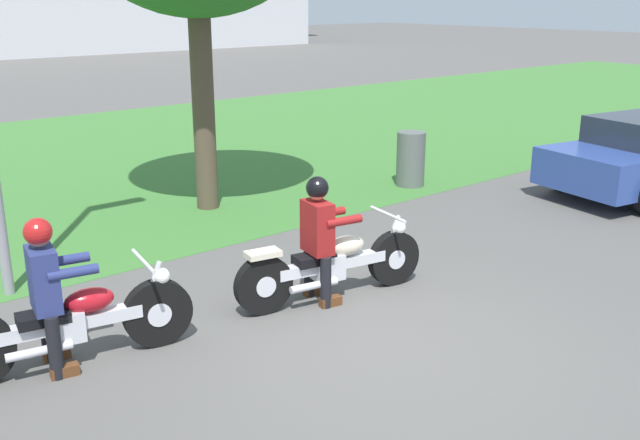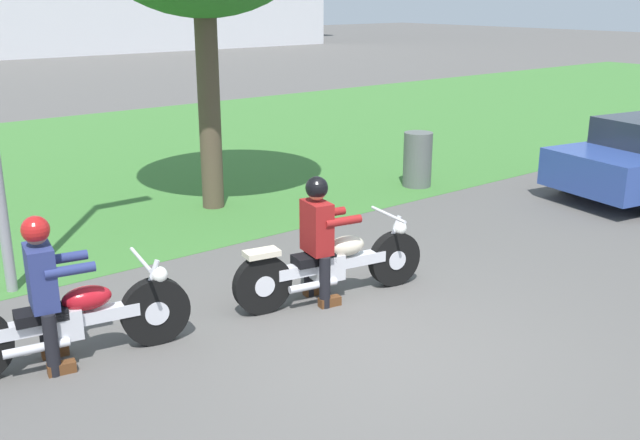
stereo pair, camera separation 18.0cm
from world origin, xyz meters
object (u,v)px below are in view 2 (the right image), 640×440
at_px(motorcycle_lead, 332,265).
at_px(motorcycle_follow, 69,321).
at_px(rider_lead, 318,230).
at_px(rider_follow, 44,280).
at_px(trash_can, 418,159).

distance_m(motorcycle_lead, motorcycle_follow, 2.79).
height_order(rider_lead, rider_follow, rider_follow).
distance_m(motorcycle_lead, trash_can, 5.15).
relative_size(motorcycle_follow, trash_can, 2.35).
bearing_deg(rider_follow, motorcycle_follow, -0.80).
height_order(motorcycle_lead, motorcycle_follow, motorcycle_follow).
height_order(rider_follow, trash_can, rider_follow).
bearing_deg(rider_lead, motorcycle_follow, -176.46).
bearing_deg(motorcycle_lead, rider_lead, 179.17).
distance_m(rider_lead, rider_follow, 2.79).
xyz_separation_m(rider_lead, trash_can, (4.44, 2.82, -0.34)).
bearing_deg(trash_can, motorcycle_follow, -160.46).
bearing_deg(trash_can, rider_lead, -147.58).
distance_m(motorcycle_follow, rider_follow, 0.46).
bearing_deg(motorcycle_follow, rider_follow, 179.20).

